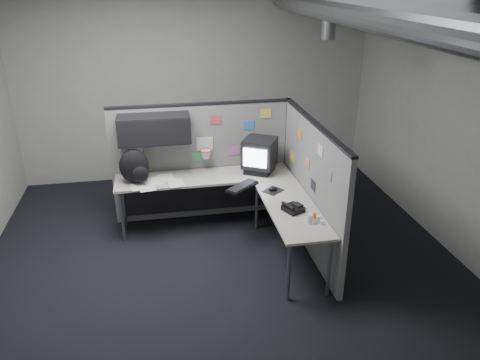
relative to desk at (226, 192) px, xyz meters
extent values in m
cube|color=black|center=(-0.15, -0.70, -0.62)|extent=(5.60, 5.60, 0.01)
cube|color=#9E9E99|center=(-0.15, 2.10, 0.99)|extent=(5.60, 0.01, 3.20)
cube|color=#9E9E99|center=(-0.15, -3.51, 0.99)|extent=(5.60, 0.01, 3.20)
cube|color=#9E9E99|center=(2.66, -0.70, 0.99)|extent=(0.01, 5.60, 3.20)
cylinder|color=slate|center=(1.25, -0.70, 2.24)|extent=(0.40, 5.49, 0.40)
cylinder|color=slate|center=(1.25, 0.10, 1.99)|extent=(0.16, 0.16, 0.30)
cube|color=slate|center=(-0.23, 0.60, 0.19)|extent=(2.43, 0.06, 1.60)
cube|color=black|center=(-0.23, 0.60, 1.00)|extent=(2.43, 0.07, 0.03)
cube|color=black|center=(0.95, 0.60, 0.19)|extent=(0.07, 0.07, 1.60)
cube|color=black|center=(-0.85, 0.40, 0.76)|extent=(0.90, 0.35, 0.35)
cube|color=black|center=(-0.85, 0.22, 0.76)|extent=(0.90, 0.02, 0.33)
cube|color=silver|center=(-0.20, 0.56, 0.47)|extent=(0.22, 0.02, 0.18)
torus|color=#D85914|center=(-0.20, 0.47, 0.41)|extent=(0.16, 0.16, 0.01)
cone|color=white|center=(-0.20, 0.47, 0.35)|extent=(0.14, 0.14, 0.11)
cube|color=silver|center=(-1.10, 0.56, 0.41)|extent=(0.15, 0.01, 0.12)
cube|color=#CC4C4C|center=(-0.05, 0.56, 0.79)|extent=(0.15, 0.01, 0.12)
cube|color=#B266B2|center=(0.20, 0.56, 0.34)|extent=(0.15, 0.01, 0.12)
cube|color=#337FCC|center=(0.40, 0.56, 0.69)|extent=(0.15, 0.01, 0.12)
cube|color=#E5D84C|center=(0.63, 0.56, 0.84)|extent=(0.15, 0.01, 0.12)
cube|color=#4CB266|center=(-0.30, 0.56, 0.29)|extent=(0.15, 0.01, 0.12)
cube|color=slate|center=(0.95, -0.49, 0.19)|extent=(0.06, 2.23, 1.60)
cube|color=black|center=(0.95, -0.49, 1.00)|extent=(0.07, 2.23, 0.03)
cube|color=orange|center=(0.92, -0.05, 0.74)|extent=(0.01, 0.15, 0.12)
cube|color=#D87F7F|center=(0.92, -0.40, 0.49)|extent=(0.01, 0.15, 0.12)
cube|color=silver|center=(0.92, -0.80, 0.79)|extent=(0.01, 0.15, 0.12)
cube|color=gold|center=(0.92, 0.20, 0.34)|extent=(0.01, 0.15, 0.12)
cube|color=gray|center=(0.92, -1.10, 0.64)|extent=(0.01, 0.15, 0.12)
cube|color=#26262D|center=(0.92, -0.65, 0.31)|extent=(0.01, 0.15, 0.12)
cube|color=#ABA99A|center=(-0.25, 0.28, 0.10)|extent=(2.30, 0.56, 0.03)
cube|color=#ABA99A|center=(0.63, -0.78, 0.10)|extent=(0.56, 1.55, 0.03)
cube|color=black|center=(-0.25, 0.50, -0.21)|extent=(2.18, 0.02, 0.55)
cylinder|color=gray|center=(-1.33, 0.06, -0.26)|extent=(0.04, 0.04, 0.70)
cylinder|color=gray|center=(-1.33, 0.50, -0.26)|extent=(0.04, 0.04, 0.70)
cylinder|color=gray|center=(0.41, 0.06, -0.26)|extent=(0.04, 0.04, 0.70)
cylinder|color=gray|center=(0.41, -1.48, -0.26)|extent=(0.04, 0.04, 0.70)
cylinder|color=gray|center=(0.85, -1.48, -0.26)|extent=(0.04, 0.04, 0.70)
cube|color=black|center=(0.50, 0.32, 0.15)|extent=(0.47, 0.49, 0.08)
cube|color=black|center=(0.50, 0.32, 0.38)|extent=(0.54, 0.54, 0.38)
cube|color=#D1E3F9|center=(0.40, 0.13, 0.38)|extent=(0.28, 0.16, 0.25)
cube|color=black|center=(0.17, -0.17, 0.13)|extent=(0.46, 0.44, 0.03)
cube|color=black|center=(0.17, -0.17, 0.15)|extent=(0.42, 0.40, 0.01)
cube|color=black|center=(0.53, -0.33, 0.12)|extent=(0.29, 0.29, 0.01)
ellipsoid|color=black|center=(0.53, -0.33, 0.14)|extent=(0.12, 0.08, 0.04)
cube|color=black|center=(0.62, -0.88, 0.15)|extent=(0.26, 0.27, 0.06)
cylinder|color=black|center=(0.56, -0.89, 0.19)|extent=(0.12, 0.19, 0.04)
cube|color=black|center=(0.67, -0.86, 0.18)|extent=(0.12, 0.14, 0.02)
cylinder|color=silver|center=(0.81, -1.16, 0.15)|extent=(0.05, 0.05, 0.07)
cylinder|color=silver|center=(0.75, -1.20, 0.15)|extent=(0.04, 0.04, 0.06)
cylinder|color=silver|center=(0.83, -1.23, 0.14)|extent=(0.04, 0.04, 0.05)
cylinder|color=#D85914|center=(0.79, -1.11, 0.15)|extent=(0.04, 0.04, 0.08)
cylinder|color=silver|center=(0.71, -1.17, 0.17)|extent=(0.08, 0.08, 0.10)
cube|color=white|center=(-0.63, 0.12, 0.12)|extent=(0.23, 0.30, 0.00)
cube|color=white|center=(-0.87, 0.23, 0.12)|extent=(0.23, 0.30, 0.00)
cube|color=white|center=(-1.09, 0.10, 0.12)|extent=(0.23, 0.30, 0.00)
cube|color=white|center=(-0.74, 0.29, 0.13)|extent=(0.23, 0.30, 0.00)
cube|color=white|center=(-0.99, 0.04, 0.13)|extent=(0.23, 0.30, 0.00)
ellipsoid|color=black|center=(-1.13, 0.24, 0.34)|extent=(0.41, 0.32, 0.45)
ellipsoid|color=black|center=(-1.05, 0.11, 0.28)|extent=(0.22, 0.14, 0.20)
camera|label=1|loc=(-0.81, -5.33, 2.55)|focal=35.00mm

